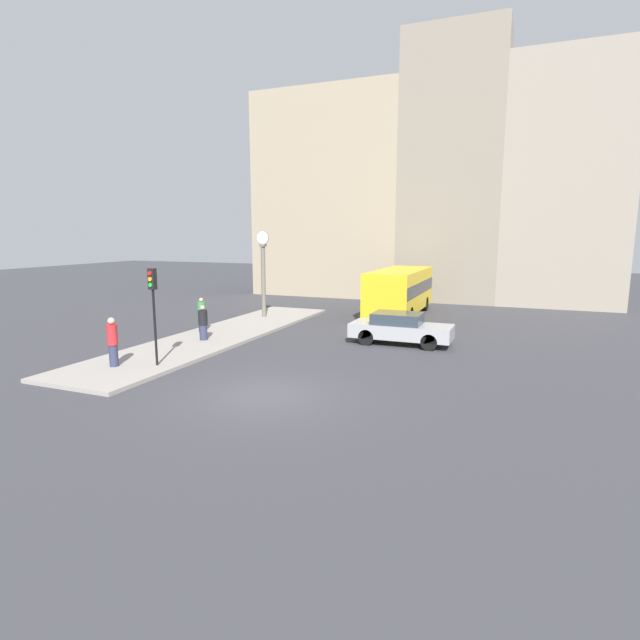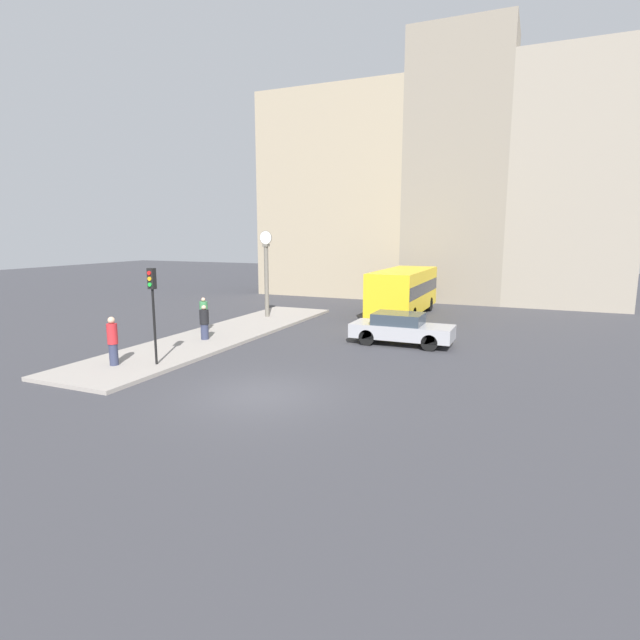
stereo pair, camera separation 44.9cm
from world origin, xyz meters
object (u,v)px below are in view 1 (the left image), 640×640
bus_distant (400,289)px  traffic_light_near (153,296)px  street_clock (263,273)px  sedan_car (400,328)px  pedestrian_red_top (113,342)px  pedestrian_green_hoodie (202,315)px  pedestrian_black_jacket (203,323)px

bus_distant → traffic_light_near: (-5.46, -15.52, 1.12)m
traffic_light_near → street_clock: (-1.54, 11.14, -0.00)m
sedan_car → pedestrian_red_top: (-8.72, -8.26, 0.32)m
pedestrian_green_hoodie → bus_distant: bearing=50.9°
sedan_car → pedestrian_green_hoodie: 9.75m
sedan_car → bus_distant: 8.25m
pedestrian_green_hoodie → street_clock: bearing=82.0°
traffic_light_near → street_clock: bearing=97.9°
bus_distant → pedestrian_red_top: bearing=-112.7°
traffic_light_near → pedestrian_green_hoodie: traffic_light_near is taller
traffic_light_near → pedestrian_black_jacket: (-1.03, 4.39, -1.79)m
bus_distant → pedestrian_red_top: (-6.81, -16.24, -0.54)m
sedan_car → street_clock: 9.82m
pedestrian_black_jacket → street_clock: bearing=94.4°
sedan_car → traffic_light_near: (-7.38, -7.53, 1.98)m
sedan_car → pedestrian_green_hoodie: (-9.63, -1.51, 0.24)m
pedestrian_red_top → pedestrian_green_hoodie: pedestrian_red_top is taller
pedestrian_red_top → pedestrian_green_hoodie: size_ratio=1.08×
pedestrian_black_jacket → pedestrian_red_top: 5.13m
bus_distant → traffic_light_near: 16.49m
pedestrian_black_jacket → pedestrian_red_top: bearing=-93.5°
traffic_light_near → sedan_car: bearing=45.6°
street_clock → pedestrian_red_top: street_clock is taller
pedestrian_red_top → pedestrian_green_hoodie: bearing=97.7°
pedestrian_red_top → pedestrian_black_jacket: bearing=86.5°
traffic_light_near → pedestrian_red_top: 2.25m
bus_distant → pedestrian_black_jacket: bearing=-120.3°
street_clock → pedestrian_green_hoodie: bearing=-98.0°
sedan_car → traffic_light_near: traffic_light_near is taller
traffic_light_near → pedestrian_red_top: (-1.34, -0.72, -1.66)m
traffic_light_near → street_clock: 11.24m
sedan_car → pedestrian_black_jacket: (-8.40, -3.14, 0.18)m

